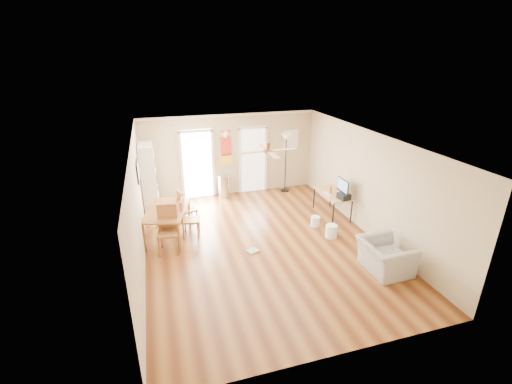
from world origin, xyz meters
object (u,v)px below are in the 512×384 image
object	(u,v)px
bookshelf	(149,178)
computer_desk	(332,204)
dining_table	(168,223)
trash_can	(224,187)
printer	(344,196)
armchair	(385,256)
dining_chair_right_a	(188,208)
wastebasket_a	(315,221)
dining_chair_near	(168,230)
torchiere_lamp	(286,163)
dining_chair_right_b	(191,218)
wastebasket_b	(331,231)

from	to	relation	value
bookshelf	computer_desk	world-z (taller)	bookshelf
dining_table	trash_can	bearing A→B (deg)	48.89
printer	armchair	bearing A→B (deg)	-104.83
dining_chair_right_a	wastebasket_a	distance (m)	3.43
dining_chair_near	wastebasket_a	bearing A→B (deg)	11.82
dining_chair_near	torchiere_lamp	xyz separation A→B (m)	(3.96, 2.82, 0.41)
dining_chair_right_b	trash_can	world-z (taller)	dining_chair_right_b
trash_can	dining_chair_right_b	bearing A→B (deg)	-120.33
printer	wastebasket_b	bearing A→B (deg)	-142.16
computer_desk	trash_can	bearing A→B (deg)	141.51
torchiere_lamp	computer_desk	distance (m)	2.29
dining_chair_right_a	wastebasket_b	xyz separation A→B (m)	(3.36, -1.74, -0.32)
bookshelf	dining_chair_right_a	bearing A→B (deg)	-54.12
trash_can	wastebasket_a	xyz separation A→B (m)	(1.94, -2.64, -0.23)
dining_chair_near	bookshelf	bearing A→B (deg)	106.45
dining_chair_right_a	printer	bearing A→B (deg)	-120.83
dining_chair_right_a	torchiere_lamp	bearing A→B (deg)	-81.81
dining_table	computer_desk	xyz separation A→B (m)	(4.54, -0.01, -0.04)
wastebasket_a	wastebasket_b	distance (m)	0.67
printer	wastebasket_b	world-z (taller)	printer
dining_chair_right_a	dining_chair_right_b	distance (m)	0.66
printer	armchair	distance (m)	2.37
wastebasket_a	wastebasket_b	world-z (taller)	wastebasket_b
torchiere_lamp	wastebasket_b	distance (m)	3.38
dining_table	printer	xyz separation A→B (m)	(4.60, -0.49, 0.37)
dining_table	computer_desk	distance (m)	4.54
dining_table	dining_chair_right_b	bearing A→B (deg)	-10.63
dining_chair_near	torchiere_lamp	world-z (taller)	torchiere_lamp
dining_table	trash_can	size ratio (longest dim) A/B	2.06
printer	armchair	world-z (taller)	printer
printer	armchair	xyz separation A→B (m)	(-0.30, -2.31, -0.42)
armchair	bookshelf	bearing A→B (deg)	46.03
dining_chair_right_b	dining_chair_near	size ratio (longest dim) A/B	0.90
trash_can	computer_desk	distance (m)	3.43
dining_chair_right_a	printer	distance (m)	4.19
wastebasket_b	dining_chair_right_b	bearing A→B (deg)	162.20
computer_desk	printer	distance (m)	0.64
dining_chair_right_b	computer_desk	distance (m)	3.99
dining_chair_right_b	dining_chair_right_a	bearing A→B (deg)	12.77
bookshelf	wastebasket_b	distance (m)	5.26
dining_chair_right_b	dining_chair_near	bearing A→B (deg)	149.08
printer	wastebasket_a	bearing A→B (deg)	174.86
torchiere_lamp	printer	xyz separation A→B (m)	(0.68, -2.58, -0.21)
dining_chair_near	torchiere_lamp	bearing A→B (deg)	44.20
computer_desk	wastebasket_a	bearing A→B (deg)	-145.73
trash_can	wastebasket_b	world-z (taller)	trash_can
bookshelf	dining_chair_near	size ratio (longest dim) A/B	1.81
computer_desk	dining_chair_near	bearing A→B (deg)	-171.15
armchair	torchiere_lamp	bearing A→B (deg)	4.65
computer_desk	wastebasket_a	distance (m)	0.92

